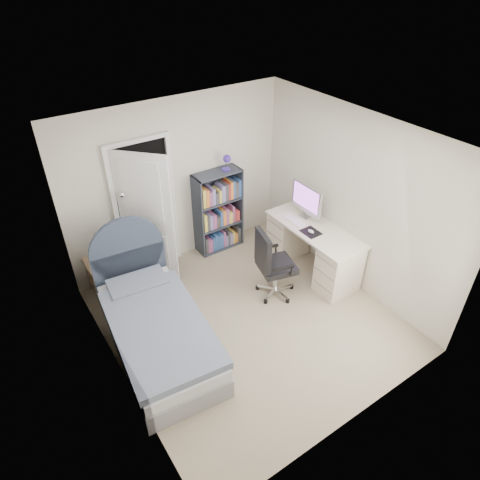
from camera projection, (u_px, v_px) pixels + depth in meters
room_shell at (249, 242)px, 4.97m from camera, size 3.50×3.70×2.60m
door at (146, 215)px, 5.88m from camera, size 0.92×0.63×2.06m
bed at (156, 326)px, 5.17m from camera, size 1.21×2.22×1.31m
nightstand at (103, 268)px, 5.90m from camera, size 0.44×0.44×0.63m
floor_lamp at (127, 246)px, 6.02m from camera, size 0.21×0.21×1.47m
bookcase at (219, 213)px, 6.70m from camera, size 0.74×0.32×1.58m
desk at (312, 247)px, 6.32m from camera, size 0.62×1.55×1.27m
office_chair at (271, 262)px, 5.76m from camera, size 0.58×0.60×1.06m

